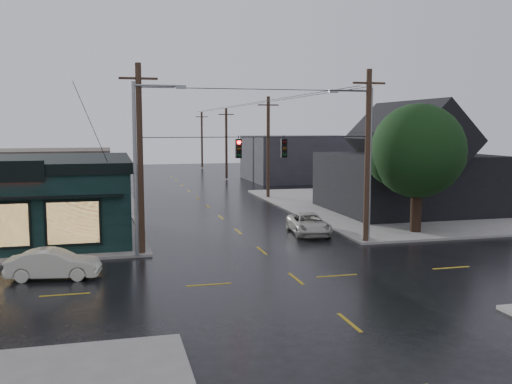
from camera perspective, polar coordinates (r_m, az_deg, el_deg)
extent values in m
plane|color=black|center=(26.26, 4.01, -8.64)|extent=(160.00, 160.00, 0.00)
cube|color=gray|center=(52.64, 17.95, -1.15)|extent=(28.00, 28.00, 0.15)
cube|color=black|center=(47.26, 14.86, 0.94)|extent=(12.00, 11.00, 4.50)
cylinder|color=black|center=(37.88, 15.72, -0.95)|extent=(0.70, 0.70, 3.85)
sphere|color=black|center=(37.60, 15.88, 4.00)|extent=(5.99, 5.99, 5.99)
cylinder|color=black|center=(31.57, 0.36, 5.53)|extent=(13.00, 0.04, 0.04)
cube|color=#322824|center=(64.47, -19.67, 2.06)|extent=(12.00, 10.00, 4.40)
cube|color=#27262B|center=(73.21, 4.81, 3.40)|extent=(14.00, 12.00, 5.60)
imported|color=beige|center=(27.63, -19.59, -6.80)|extent=(4.25, 1.97, 1.35)
imported|color=#B2B1A5|center=(36.76, 5.29, -3.19)|extent=(2.67, 4.93, 1.31)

